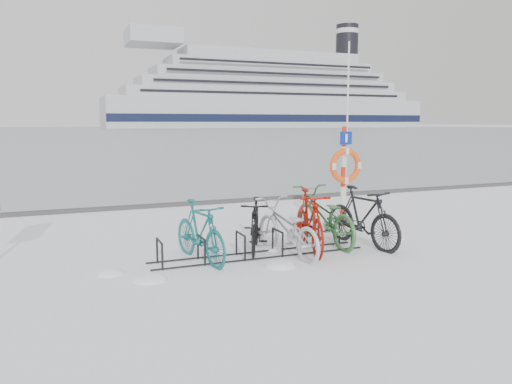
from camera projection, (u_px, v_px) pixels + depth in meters
The scene contains 13 objects.
ground at pixel (259, 256), 9.01m from camera, with size 900.00×900.00×0.00m, color white.
ice_sheet at pixel (65, 130), 151.36m from camera, with size 400.00×298.00×0.02m, color #A6B3BB.
quay_edge at pixel (182, 204), 14.42m from camera, with size 400.00×0.25×0.10m, color #3F3F42.
bike_rack at pixel (259, 246), 8.98m from camera, with size 4.00×0.48×0.46m.
lifebuoy_station at pixel (345, 166), 11.38m from camera, with size 0.81×0.23×4.19m.
cruise_ferry at pixel (268, 98), 229.27m from camera, with size 149.05×28.09×48.97m.
bike_0 at pixel (200, 230), 8.63m from camera, with size 0.51×1.81×1.09m, color #146163.
bike_1 at pixel (255, 224), 9.33m from camera, with size 0.48×1.70×1.02m, color black.
bike_2 at pixel (287, 226), 9.03m from camera, with size 0.69×1.99×1.04m, color silver.
bike_3 at pixel (309, 219), 9.37m from camera, with size 0.55×1.96×1.18m, color #941208.
bike_4 at pixel (324, 215), 9.92m from camera, with size 0.76×2.19×1.15m, color #326A35.
bike_5 at pixel (362, 215), 9.70m from camera, with size 0.56×1.99×1.20m, color black.
snow_drifts at pixel (271, 257), 8.92m from camera, with size 6.16×1.85×0.19m.
Camera 1 is at (-3.33, -8.10, 2.39)m, focal length 35.00 mm.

